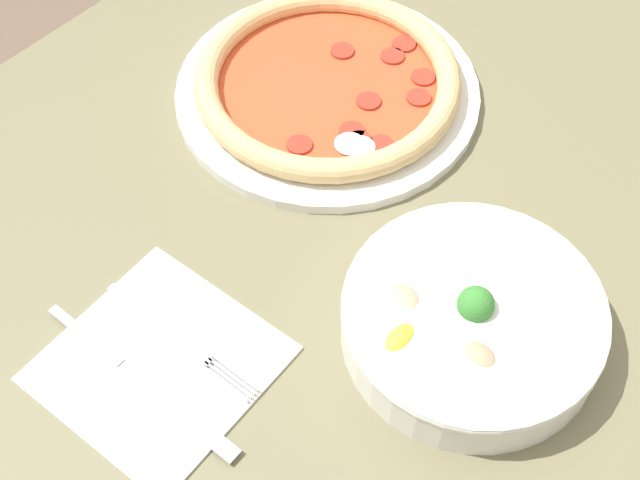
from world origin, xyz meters
name	(u,v)px	position (x,y,z in m)	size (l,w,h in m)	color
ground_plane	(399,463)	(0.00, 0.00, 0.00)	(8.00, 8.00, 0.00)	brown
dining_table	(440,233)	(0.00, 0.00, 0.65)	(1.08, 0.94, 0.77)	#706B4C
pizza	(328,85)	(0.01, -0.16, 0.79)	(0.33, 0.33, 0.04)	white
bowl	(472,318)	(0.15, 0.13, 0.80)	(0.23, 0.23, 0.07)	white
napkin	(159,364)	(0.35, -0.06, 0.77)	(0.19, 0.19, 0.00)	white
fork	(179,340)	(0.32, -0.06, 0.77)	(0.02, 0.18, 0.00)	silver
knife	(131,373)	(0.37, -0.07, 0.77)	(0.02, 0.22, 0.01)	silver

